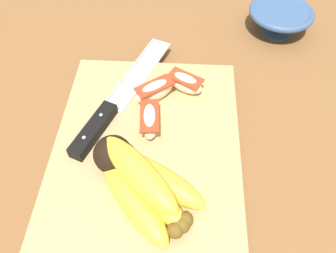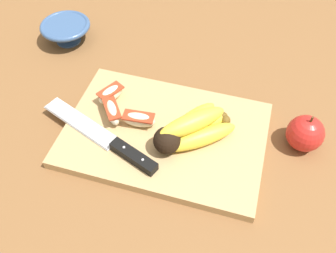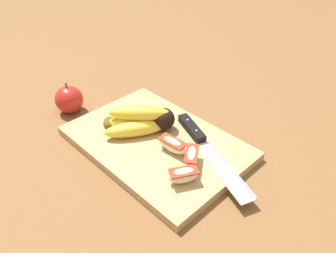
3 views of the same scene
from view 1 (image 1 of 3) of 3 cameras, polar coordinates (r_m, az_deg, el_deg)
name	(u,v)px [view 1 (image 1 of 3)]	position (r m, az deg, el deg)	size (l,w,h in m)	color
ground_plane	(142,164)	(0.51, -4.34, -6.16)	(6.00, 6.00, 0.00)	brown
cutting_board	(146,159)	(0.50, -3.62, -5.26)	(0.39, 0.27, 0.02)	tan
banana_bunch	(139,181)	(0.44, -4.71, -8.85)	(0.15, 0.16, 0.06)	black
chefs_knife	(111,108)	(0.54, -9.33, 3.00)	(0.27, 0.13, 0.02)	silver
apple_wedge_near	(185,83)	(0.56, 2.80, 7.15)	(0.05, 0.06, 0.03)	#F4E5C1
apple_wedge_middle	(150,120)	(0.51, -3.01, 1.10)	(0.07, 0.03, 0.03)	#F4E5C1
apple_wedge_far	(155,91)	(0.54, -2.18, 5.81)	(0.06, 0.07, 0.03)	#F4E5C1
ceramic_bowl	(280,19)	(0.73, 17.76, 16.40)	(0.12, 0.12, 0.05)	#385684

